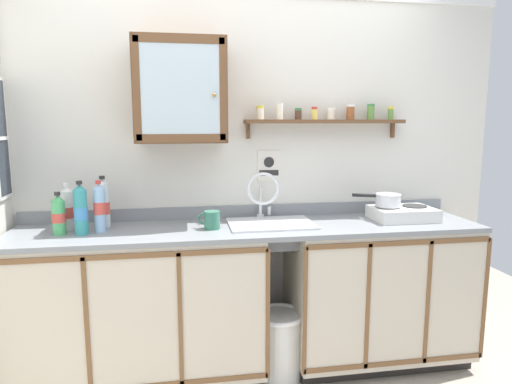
# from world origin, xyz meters

# --- Properties ---
(back_wall) EXTENTS (3.50, 0.07, 2.46)m
(back_wall) POSITION_xyz_m (0.00, 0.76, 1.24)
(back_wall) COLOR silver
(back_wall) RESTS_ON ground
(lower_cabinet_run) EXTENTS (1.51, 0.57, 0.93)m
(lower_cabinet_run) POSITION_xyz_m (-0.69, 0.46, 0.47)
(lower_cabinet_run) COLOR black
(lower_cabinet_run) RESTS_ON ground
(lower_cabinet_run_right) EXTENTS (1.18, 0.57, 0.93)m
(lower_cabinet_run_right) POSITION_xyz_m (0.85, 0.46, 0.47)
(lower_cabinet_run_right) COLOR black
(lower_cabinet_run_right) RESTS_ON ground
(countertop) EXTENTS (2.86, 0.59, 0.03)m
(countertop) POSITION_xyz_m (0.00, 0.46, 0.94)
(countertop) COLOR gray
(countertop) RESTS_ON lower_cabinet_run
(backsplash) EXTENTS (2.86, 0.02, 0.08)m
(backsplash) POSITION_xyz_m (0.00, 0.73, 1.00)
(backsplash) COLOR gray
(backsplash) RESTS_ON countertop
(sink) EXTENTS (0.53, 0.43, 0.45)m
(sink) POSITION_xyz_m (0.13, 0.50, 0.95)
(sink) COLOR silver
(sink) RESTS_ON countertop
(hot_plate_stove) EXTENTS (0.39, 0.30, 0.09)m
(hot_plate_stove) POSITION_xyz_m (1.01, 0.47, 1.00)
(hot_plate_stove) COLOR silver
(hot_plate_stove) RESTS_ON countertop
(saucepan) EXTENTS (0.30, 0.18, 0.08)m
(saucepan) POSITION_xyz_m (0.91, 0.49, 1.09)
(saucepan) COLOR silver
(saucepan) RESTS_ON hot_plate_stove
(bottle_water_clear_0) EXTENTS (0.08, 0.08, 0.31)m
(bottle_water_clear_0) POSITION_xyz_m (-0.89, 0.57, 1.10)
(bottle_water_clear_0) COLOR silver
(bottle_water_clear_0) RESTS_ON countertop
(bottle_water_blue_1) EXTENTS (0.07, 0.07, 0.30)m
(bottle_water_blue_1) POSITION_xyz_m (-0.89, 0.46, 1.10)
(bottle_water_blue_1) COLOR #8CB7E0
(bottle_water_blue_1) RESTS_ON countertop
(bottle_opaque_white_2) EXTENTS (0.07, 0.07, 0.28)m
(bottle_opaque_white_2) POSITION_xyz_m (-1.08, 0.54, 1.09)
(bottle_opaque_white_2) COLOR white
(bottle_opaque_white_2) RESTS_ON countertop
(bottle_detergent_teal_3) EXTENTS (0.08, 0.08, 0.31)m
(bottle_detergent_teal_3) POSITION_xyz_m (-0.98, 0.41, 1.10)
(bottle_detergent_teal_3) COLOR teal
(bottle_detergent_teal_3) RESTS_ON countertop
(bottle_soda_green_4) EXTENTS (0.07, 0.07, 0.25)m
(bottle_soda_green_4) POSITION_xyz_m (-1.11, 0.43, 1.07)
(bottle_soda_green_4) COLOR #4CB266
(bottle_soda_green_4) RESTS_ON countertop
(mug) EXTENTS (0.13, 0.10, 0.11)m
(mug) POSITION_xyz_m (-0.24, 0.42, 1.01)
(mug) COLOR #337259
(mug) RESTS_ON countertop
(wall_cabinet) EXTENTS (0.54, 0.33, 0.61)m
(wall_cabinet) POSITION_xyz_m (-0.41, 0.58, 1.78)
(wall_cabinet) COLOR brown
(spice_shelf) EXTENTS (1.07, 0.14, 0.23)m
(spice_shelf) POSITION_xyz_m (0.53, 0.67, 1.61)
(spice_shelf) COLOR brown
(warning_sign) EXTENTS (0.15, 0.01, 0.21)m
(warning_sign) POSITION_xyz_m (0.17, 0.73, 1.30)
(warning_sign) COLOR silver
(trash_bin) EXTENTS (0.32, 0.32, 0.43)m
(trash_bin) POSITION_xyz_m (0.16, 0.36, 0.22)
(trash_bin) COLOR silver
(trash_bin) RESTS_ON ground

